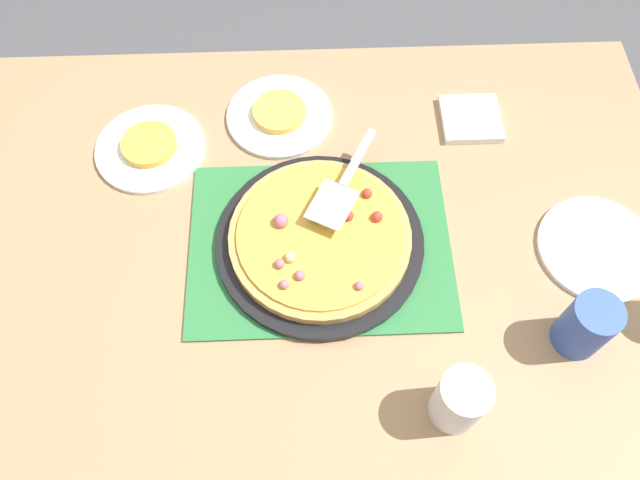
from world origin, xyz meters
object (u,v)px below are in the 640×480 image
(served_slice_right, at_px, (279,112))
(cup_near, at_px, (586,325))
(napkin_stack, at_px, (471,119))
(plate_far_right, at_px, (280,116))
(pizza_pan, at_px, (320,242))
(pizza_server, at_px, (343,185))
(plate_near_left, at_px, (151,148))
(served_slice_left, at_px, (149,144))
(pizza, at_px, (320,236))
(cup_corner, at_px, (460,400))
(plate_side, at_px, (598,248))

(served_slice_right, height_order, cup_near, cup_near)
(napkin_stack, bearing_deg, plate_far_right, -3.58)
(pizza_pan, relative_size, cup_near, 3.17)
(cup_near, xyz_separation_m, pizza_server, (0.38, -0.28, 0.01))
(plate_near_left, relative_size, served_slice_left, 2.00)
(pizza, height_order, cup_corner, cup_corner)
(served_slice_right, height_order, napkin_stack, served_slice_right)
(pizza_server, bearing_deg, plate_side, 166.15)
(plate_near_left, bearing_deg, cup_corner, 134.67)
(pizza_pan, relative_size, served_slice_left, 3.45)
(served_slice_right, bearing_deg, pizza_server, 118.21)
(pizza_pan, distance_m, served_slice_left, 0.41)
(plate_far_right, height_order, plate_side, same)
(pizza_pan, xyz_separation_m, plate_near_left, (0.33, -0.23, -0.01))
(plate_side, bearing_deg, napkin_stack, -58.88)
(plate_side, xyz_separation_m, served_slice_right, (0.58, -0.33, 0.01))
(pizza_pan, bearing_deg, served_slice_left, -34.85)
(plate_side, relative_size, served_slice_right, 2.00)
(plate_far_right, xyz_separation_m, cup_near, (-0.50, 0.50, 0.06))
(pizza, distance_m, cup_corner, 0.37)
(served_slice_right, bearing_deg, cup_near, 134.72)
(served_slice_right, relative_size, napkin_stack, 0.92)
(plate_near_left, relative_size, cup_corner, 1.83)
(plate_far_right, xyz_separation_m, pizza_server, (-0.12, 0.22, 0.06))
(served_slice_left, height_order, served_slice_right, same)
(pizza, xyz_separation_m, plate_near_left, (0.33, -0.23, -0.03))
(cup_near, bearing_deg, pizza, -24.75)
(plate_near_left, distance_m, pizza_server, 0.41)
(plate_near_left, relative_size, plate_side, 1.00)
(cup_near, bearing_deg, served_slice_left, -29.45)
(cup_corner, bearing_deg, plate_near_left, -45.33)
(pizza, bearing_deg, plate_side, 176.89)
(pizza, height_order, napkin_stack, pizza)
(plate_near_left, bearing_deg, pizza_pan, 145.15)
(plate_side, bearing_deg, plate_near_left, -17.14)
(cup_near, bearing_deg, served_slice_right, -45.28)
(cup_near, bearing_deg, cup_corner, 26.92)
(napkin_stack, bearing_deg, plate_side, 121.12)
(pizza, distance_m, plate_far_right, 0.32)
(pizza, xyz_separation_m, cup_near, (-0.43, 0.20, 0.03))
(pizza, relative_size, plate_far_right, 1.50)
(plate_near_left, xyz_separation_m, plate_far_right, (-0.26, -0.07, 0.00))
(pizza, xyz_separation_m, served_slice_left, (0.33, -0.23, -0.02))
(pizza_server, distance_m, napkin_stack, 0.34)
(plate_side, xyz_separation_m, cup_corner, (0.31, 0.28, 0.06))
(cup_corner, xyz_separation_m, pizza_server, (0.16, -0.40, 0.01))
(cup_near, bearing_deg, pizza_server, -36.67)
(cup_corner, height_order, pizza_server, cup_corner)
(pizza_pan, bearing_deg, cup_near, 155.23)
(pizza_server, bearing_deg, pizza_pan, 62.39)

